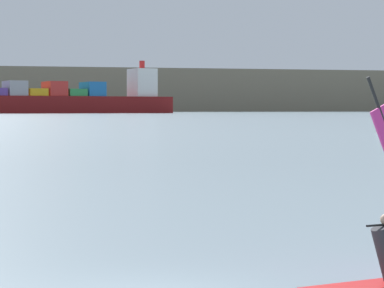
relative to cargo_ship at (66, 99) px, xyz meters
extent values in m
cube|color=red|center=(122.37, -567.10, -9.86)|extent=(2.75, 1.94, 0.12)
cube|color=maroon|center=(-1.56, -0.87, -3.89)|extent=(153.03, 101.00, 12.07)
cube|color=silver|center=(51.68, 28.65, 12.54)|extent=(24.47, 26.91, 20.79)
cylinder|color=red|center=(51.68, 28.65, 25.93)|extent=(4.00, 4.00, 6.00)
cube|color=#1E66AD|center=(17.68, 9.80, 7.35)|extent=(22.81, 27.19, 10.40)
cube|color=#2D8C47|center=(5.27, 2.92, 4.75)|extent=(22.81, 27.19, 5.20)
cube|color=red|center=(-7.14, -3.96, 7.35)|extent=(22.81, 27.19, 10.40)
cube|color=gold|center=(-19.55, -10.84, 4.75)|extent=(22.81, 27.19, 5.20)
cube|color=#99999E|center=(-31.96, -17.72, 7.35)|extent=(22.81, 27.19, 10.40)
cube|color=#756B56|center=(-146.97, 456.03, 12.94)|extent=(1133.04, 738.94, 45.72)
camera|label=1|loc=(119.84, -582.27, -6.56)|focal=76.93mm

